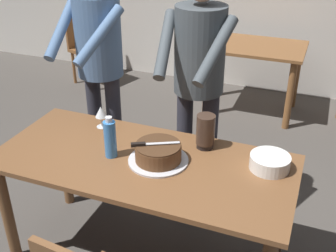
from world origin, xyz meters
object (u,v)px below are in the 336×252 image
at_px(plate_stack, 270,162).
at_px(wine_glass_near, 101,113).
at_px(hurricane_lamp, 205,131).
at_px(person_cutting_cake, 199,73).
at_px(water_bottle, 110,138).
at_px(person_standing_beside, 99,58).
at_px(cake_knife, 145,144).
at_px(main_dining_table, 143,176).
at_px(background_chair_1, 88,43).
at_px(cake_on_platter, 158,153).
at_px(background_table, 254,60).

distance_m(plate_stack, wine_glass_near, 1.09).
bearing_deg(wine_glass_near, hurricane_lamp, -0.02).
xyz_separation_m(plate_stack, person_cutting_cake, (-0.55, 0.42, 0.29)).
distance_m(water_bottle, person_standing_beside, 0.80).
distance_m(cake_knife, person_cutting_cake, 0.65).
xyz_separation_m(main_dining_table, background_chair_1, (-1.88, 2.51, -0.14)).
relative_size(cake_on_platter, person_cutting_cake, 0.20).
bearing_deg(wine_glass_near, person_cutting_cake, 31.88).
bearing_deg(person_standing_beside, wine_glass_near, -61.10).
distance_m(main_dining_table, wine_glass_near, 0.53).
xyz_separation_m(cake_on_platter, background_table, (0.10, 2.38, -0.22)).
distance_m(wine_glass_near, hurricane_lamp, 0.69).
bearing_deg(hurricane_lamp, water_bottle, -148.75).
distance_m(cake_on_platter, person_cutting_cake, 0.64).
bearing_deg(background_table, hurricane_lamp, -87.21).
distance_m(main_dining_table, person_standing_beside, 0.98).
relative_size(water_bottle, person_cutting_cake, 0.15).
bearing_deg(cake_knife, main_dining_table, 147.79).
height_order(plate_stack, background_table, plate_stack).
bearing_deg(hurricane_lamp, person_cutting_cake, 115.13).
distance_m(main_dining_table, plate_stack, 0.72).
bearing_deg(hurricane_lamp, main_dining_table, -137.99).
xyz_separation_m(main_dining_table, person_standing_beside, (-0.61, 0.62, 0.44)).
bearing_deg(water_bottle, cake_on_platter, 9.37).
relative_size(background_table, background_chair_1, 1.11).
relative_size(cake_on_platter, background_chair_1, 0.38).
distance_m(wine_glass_near, background_chair_1, 2.71).
distance_m(cake_on_platter, person_standing_beside, 0.96).
xyz_separation_m(wine_glass_near, hurricane_lamp, (0.69, -0.00, 0.00)).
height_order(person_cutting_cake, background_chair_1, person_cutting_cake).
bearing_deg(cake_knife, person_cutting_cake, 80.13).
relative_size(main_dining_table, background_chair_1, 1.90).
relative_size(water_bottle, background_table, 0.25).
height_order(cake_knife, water_bottle, water_bottle).
bearing_deg(hurricane_lamp, cake_on_platter, -129.49).
relative_size(person_standing_beside, background_table, 1.72).
bearing_deg(main_dining_table, cake_on_platter, 11.13).
bearing_deg(person_standing_beside, background_table, 65.93).
bearing_deg(person_standing_beside, plate_stack, -19.30).
height_order(background_table, background_chair_1, background_chair_1).
bearing_deg(plate_stack, cake_on_platter, -165.36).
bearing_deg(plate_stack, hurricane_lamp, 167.56).
bearing_deg(background_chair_1, main_dining_table, -53.14).
distance_m(hurricane_lamp, background_chair_1, 3.14).
distance_m(cake_knife, hurricane_lamp, 0.38).
relative_size(plate_stack, background_chair_1, 0.24).
xyz_separation_m(cake_on_platter, plate_stack, (0.59, 0.15, -0.01)).
relative_size(cake_on_platter, hurricane_lamp, 1.62).
bearing_deg(plate_stack, person_standing_beside, 160.70).
height_order(main_dining_table, cake_on_platter, cake_on_platter).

